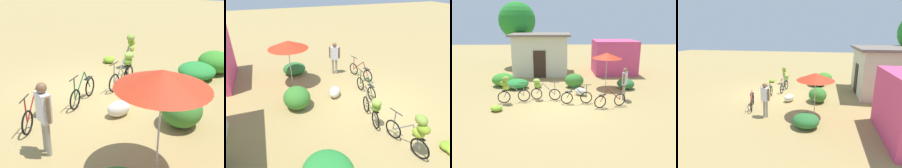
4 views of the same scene
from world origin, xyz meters
The scene contains 14 objects.
ground_plane centered at (0.00, 0.00, 0.00)m, with size 60.00×60.00×0.00m, color #A38951.
building_low centered at (-1.50, 7.47, 1.58)m, with size 4.54×3.85×3.12m.
hedge_bush_front_left centered at (-3.68, 3.64, 0.42)m, with size 1.43×1.30×0.83m, color #3A8E2B.
hedge_bush_front_right centered at (-2.73, 3.10, 0.28)m, with size 1.49×1.36×0.57m, color #2A8636.
hedge_bush_mid centered at (0.87, 3.27, 0.43)m, with size 1.18×1.06×0.87m, color #397C2C.
hedge_bush_by_door centered at (4.04, 2.89, 0.31)m, with size 1.04×1.18×0.61m, color #2C6E32.
market_umbrella centered at (2.86, 3.19, 2.01)m, with size 1.80×1.80×2.19m.
bicycle_leftmost centered at (-2.66, 0.46, 0.82)m, with size 1.61×0.51×1.40m.
bicycle_near_pile centered at (-1.06, 0.91, 0.68)m, with size 1.60×0.43×1.14m.
bicycle_center_loaded centered at (0.80, 0.26, 0.34)m, with size 1.61×0.17×0.99m.
bicycle_by_shop centered at (2.40, -0.24, 0.35)m, with size 1.64×0.54×0.99m.
banana_pile_on_ground centered at (-3.03, -0.66, 0.13)m, with size 0.68×0.66×0.26m.
produce_sack centered at (1.13, 1.60, 0.22)m, with size 0.70×0.44×0.44m, color silver.
person_vendor centered at (3.36, 0.84, 1.05)m, with size 0.36×0.52×1.71m.
Camera 4 is at (11.15, 3.51, 3.95)m, focal length 28.81 mm.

